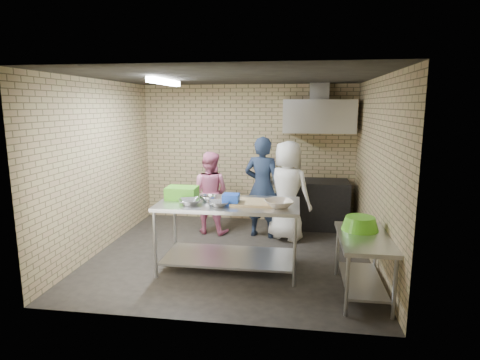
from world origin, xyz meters
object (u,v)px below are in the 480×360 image
object	(u,v)px
bottle_green	(343,121)
man_navy	(262,187)
prep_table	(229,236)
woman_white	(288,191)
blue_tub	(231,199)
side_counter	(363,266)
stove	(316,204)
green_basin	(360,223)
green_crate	(182,193)
woman_pink	(210,193)

from	to	relation	value
bottle_green	man_navy	size ratio (longest dim) A/B	0.08
prep_table	woman_white	world-z (taller)	woman_white
bottle_green	blue_tub	bearing A→B (deg)	-123.73
blue_tub	man_navy	xyz separation A→B (m)	(0.29, 1.62, -0.16)
blue_tub	bottle_green	distance (m)	3.21
prep_table	side_counter	xyz separation A→B (m)	(1.75, -0.54, -0.11)
stove	blue_tub	world-z (taller)	blue_tub
side_counter	woman_white	bearing A→B (deg)	116.18
green_basin	bottle_green	size ratio (longest dim) A/B	3.07
green_crate	woman_white	xyz separation A→B (m)	(1.48, 1.32, -0.20)
woman_white	woman_pink	bearing A→B (deg)	20.55
green_crate	woman_pink	bearing A→B (deg)	87.19
green_crate	man_navy	xyz separation A→B (m)	(1.04, 1.40, -0.17)
blue_tub	man_navy	bearing A→B (deg)	79.98
blue_tub	green_basin	size ratio (longest dim) A/B	0.47
green_crate	blue_tub	distance (m)	0.78
green_crate	woman_white	distance (m)	1.99
side_counter	green_crate	xyz separation A→B (m)	(-2.45, 0.66, 0.69)
blue_tub	stove	bearing A→B (deg)	61.54
side_counter	green_crate	bearing A→B (deg)	164.87
prep_table	side_counter	distance (m)	1.84
stove	blue_tub	xyz separation A→B (m)	(-1.25, -2.31, 0.59)
stove	woman_white	world-z (taller)	woman_white
green_crate	man_navy	distance (m)	1.75
side_counter	stove	distance (m)	2.79
green_crate	prep_table	bearing A→B (deg)	-9.73
green_crate	blue_tub	bearing A→B (deg)	-16.35
green_basin	woman_white	world-z (taller)	woman_white
green_basin	man_navy	size ratio (longest dim) A/B	0.26
prep_table	stove	xyz separation A→B (m)	(1.30, 2.21, -0.04)
prep_table	man_navy	bearing A→B (deg)	77.51
side_counter	green_basin	distance (m)	0.52
green_crate	side_counter	bearing A→B (deg)	-15.13
prep_table	woman_white	distance (m)	1.68
stove	blue_tub	size ratio (longest dim) A/B	5.54
stove	bottle_green	bearing A→B (deg)	28.07
bottle_green	side_counter	bearing A→B (deg)	-90.00
blue_tub	woman_pink	xyz separation A→B (m)	(-0.68, 1.70, -0.30)
stove	woman_white	bearing A→B (deg)	-124.27
stove	bottle_green	distance (m)	1.65
bottle_green	green_crate	bearing A→B (deg)	-136.48
side_counter	man_navy	bearing A→B (deg)	124.51
blue_tub	green_basin	distance (m)	1.70
side_counter	bottle_green	world-z (taller)	bottle_green
green_crate	bottle_green	xyz separation A→B (m)	(2.45, 2.33, 0.95)
side_counter	green_crate	distance (m)	2.63
green_crate	bottle_green	world-z (taller)	bottle_green
prep_table	woman_pink	bearing A→B (deg)	111.39
prep_table	blue_tub	size ratio (longest dim) A/B	9.00
blue_tub	woman_white	xyz separation A→B (m)	(0.73, 1.54, -0.19)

